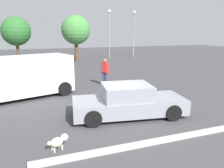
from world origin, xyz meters
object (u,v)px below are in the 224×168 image
object	(u,v)px
sedan_foreground	(128,102)
light_post_mid	(109,25)
dog	(59,141)
pedestrian	(105,70)
van_white	(18,76)
light_post_near	(134,26)

from	to	relation	value
sedan_foreground	light_post_mid	world-z (taller)	light_post_mid
dog	pedestrian	size ratio (longest dim) A/B	0.37
van_white	sedan_foreground	bearing A→B (deg)	119.08
dog	light_post_near	size ratio (longest dim) A/B	0.10
light_post_mid	sedan_foreground	bearing A→B (deg)	-107.33
light_post_mid	van_white	bearing A→B (deg)	-124.22
pedestrian	light_post_mid	bearing A→B (deg)	-148.13
dog	van_white	world-z (taller)	van_white
van_white	dog	bearing A→B (deg)	86.16
light_post_near	sedan_foreground	bearing A→B (deg)	-116.06
sedan_foreground	pedestrian	bearing A→B (deg)	90.92
van_white	light_post_near	distance (m)	21.37
pedestrian	light_post_near	world-z (taller)	light_post_near
pedestrian	light_post_near	xyz separation A→B (m)	(9.06, 14.77, 3.16)
dog	light_post_mid	world-z (taller)	light_post_mid
van_white	light_post_mid	xyz separation A→B (m)	(10.39, 15.28, 3.02)
dog	light_post_mid	xyz separation A→B (m)	(9.11, 21.29, 3.92)
sedan_foreground	dog	distance (m)	3.48
sedan_foreground	light_post_near	distance (m)	22.62
light_post_near	dog	bearing A→B (deg)	-120.46
sedan_foreground	light_post_mid	distance (m)	20.81
sedan_foreground	light_post_mid	xyz separation A→B (m)	(6.11, 19.57, 3.58)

